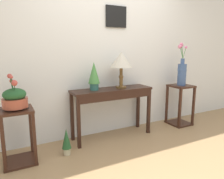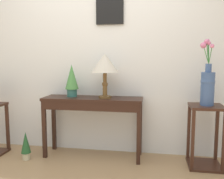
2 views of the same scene
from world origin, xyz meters
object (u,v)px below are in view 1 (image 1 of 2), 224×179
object	(u,v)px
potted_plant_on_console	(94,75)
flower_vase_tall_right	(182,71)
pedestal_stand_left	(18,136)
table_lamp	(121,61)
console_table	(113,97)
pedestal_stand_right	(180,105)
potted_plant_floor	(66,141)
planter_bowl_wide_left	(15,98)

from	to	relation	value
potted_plant_on_console	flower_vase_tall_right	world-z (taller)	flower_vase_tall_right
potted_plant_on_console	pedestal_stand_left	distance (m)	1.26
table_lamp	pedestal_stand_left	xyz separation A→B (m)	(-1.49, -0.17, -0.84)
table_lamp	pedestal_stand_left	bearing A→B (deg)	-173.47
potted_plant_on_console	pedestal_stand_left	bearing A→B (deg)	-169.44
console_table	pedestal_stand_right	size ratio (longest dim) A/B	1.72
pedestal_stand_left	flower_vase_tall_right	distance (m)	2.75
console_table	flower_vase_tall_right	world-z (taller)	flower_vase_tall_right
console_table	table_lamp	distance (m)	0.55
pedestal_stand_right	flower_vase_tall_right	size ratio (longest dim) A/B	0.98
flower_vase_tall_right	potted_plant_floor	bearing A→B (deg)	-175.28
table_lamp	planter_bowl_wide_left	bearing A→B (deg)	-173.43
table_lamp	planter_bowl_wide_left	distance (m)	1.55
pedestal_stand_left	table_lamp	bearing A→B (deg)	6.53
table_lamp	planter_bowl_wide_left	world-z (taller)	table_lamp
potted_plant_on_console	console_table	bearing A→B (deg)	-10.20
pedestal_stand_left	planter_bowl_wide_left	distance (m)	0.46
potted_plant_floor	table_lamp	bearing A→B (deg)	14.73
pedestal_stand_right	table_lamp	bearing A→B (deg)	176.44
planter_bowl_wide_left	flower_vase_tall_right	bearing A→B (deg)	2.14
pedestal_stand_left	pedestal_stand_right	distance (m)	2.68
console_table	flower_vase_tall_right	size ratio (longest dim) A/B	1.68
pedestal_stand_right	flower_vase_tall_right	xyz separation A→B (m)	(-0.00, 0.00, 0.60)
pedestal_stand_left	potted_plant_floor	xyz separation A→B (m)	(0.55, -0.08, -0.14)
console_table	potted_plant_floor	distance (m)	0.93
console_table	pedestal_stand_right	distance (m)	1.37
potted_plant_on_console	pedestal_stand_right	bearing A→B (deg)	-3.57
table_lamp	potted_plant_floor	distance (m)	1.38
planter_bowl_wide_left	flower_vase_tall_right	size ratio (longest dim) A/B	0.55
flower_vase_tall_right	potted_plant_floor	size ratio (longest dim) A/B	2.09
console_table	planter_bowl_wide_left	xyz separation A→B (m)	(-1.34, -0.15, 0.15)
potted_plant_on_console	pedestal_stand_right	xyz separation A→B (m)	(1.61, -0.10, -0.62)
planter_bowl_wide_left	potted_plant_floor	bearing A→B (deg)	-7.80
console_table	potted_plant_floor	size ratio (longest dim) A/B	3.50
flower_vase_tall_right	potted_plant_floor	distance (m)	2.27
potted_plant_floor	potted_plant_on_console	bearing A→B (deg)	28.30
table_lamp	potted_plant_floor	size ratio (longest dim) A/B	1.54
planter_bowl_wide_left	flower_vase_tall_right	xyz separation A→B (m)	(2.67, 0.10, 0.17)
potted_plant_on_console	planter_bowl_wide_left	world-z (taller)	potted_plant_on_console
pedestal_stand_left	potted_plant_floor	bearing A→B (deg)	-7.92
pedestal_stand_left	potted_plant_floor	world-z (taller)	pedestal_stand_left
potted_plant_floor	flower_vase_tall_right	bearing A→B (deg)	4.72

